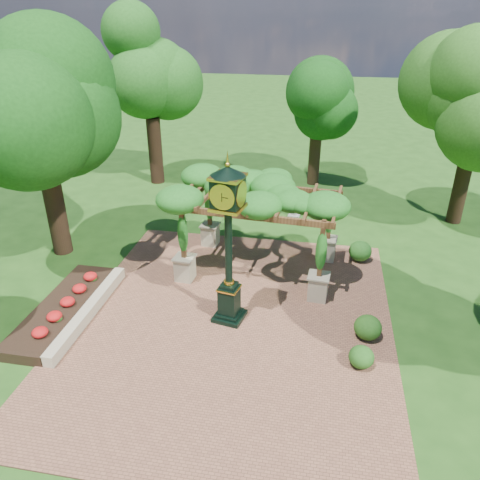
# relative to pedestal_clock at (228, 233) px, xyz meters

# --- Properties ---
(ground) EXTENTS (120.00, 120.00, 0.00)m
(ground) POSITION_rel_pedestal_clock_xyz_m (0.11, -1.17, -3.09)
(ground) COLOR #1E4714
(ground) RESTS_ON ground
(brick_plaza) EXTENTS (10.00, 12.00, 0.04)m
(brick_plaza) POSITION_rel_pedestal_clock_xyz_m (0.11, -0.17, -3.07)
(brick_plaza) COLOR brown
(brick_plaza) RESTS_ON ground
(border_wall) EXTENTS (0.35, 5.00, 0.40)m
(border_wall) POSITION_rel_pedestal_clock_xyz_m (-4.49, -0.67, -2.89)
(border_wall) COLOR #C6B793
(border_wall) RESTS_ON ground
(flower_bed) EXTENTS (1.50, 5.00, 0.36)m
(flower_bed) POSITION_rel_pedestal_clock_xyz_m (-5.39, -0.67, -2.91)
(flower_bed) COLOR red
(flower_bed) RESTS_ON ground
(pedestal_clock) EXTENTS (1.20, 1.20, 5.18)m
(pedestal_clock) POSITION_rel_pedestal_clock_xyz_m (0.00, 0.00, 0.00)
(pedestal_clock) COLOR black
(pedestal_clock) RESTS_ON brick_plaza
(pergola) EXTENTS (5.88, 3.99, 3.52)m
(pergola) POSITION_rel_pedestal_clock_xyz_m (0.46, 3.31, -0.20)
(pergola) COLOR tan
(pergola) RESTS_ON brick_plaza
(sundial) EXTENTS (0.60, 0.60, 0.95)m
(sundial) POSITION_rel_pedestal_clock_xyz_m (1.42, 8.59, -2.68)
(sundial) COLOR gray
(sundial) RESTS_ON ground
(shrub_front) EXTENTS (0.78, 0.78, 0.63)m
(shrub_front) POSITION_rel_pedestal_clock_xyz_m (4.03, -1.53, -2.74)
(shrub_front) COLOR #205117
(shrub_front) RESTS_ON brick_plaza
(shrub_mid) EXTENTS (0.88, 0.88, 0.74)m
(shrub_mid) POSITION_rel_pedestal_clock_xyz_m (4.28, -0.22, -2.68)
(shrub_mid) COLOR #245417
(shrub_mid) RESTS_ON brick_plaza
(shrub_back) EXTENTS (1.06, 1.06, 0.79)m
(shrub_back) POSITION_rel_pedestal_clock_xyz_m (4.28, 4.67, -2.66)
(shrub_back) COLOR #2A691E
(shrub_back) RESTS_ON brick_plaza
(tree_west_near) EXTENTS (4.47, 4.47, 8.99)m
(tree_west_near) POSITION_rel_pedestal_clock_xyz_m (-7.62, 3.33, 3.07)
(tree_west_near) COLOR #322014
(tree_west_near) RESTS_ON ground
(tree_west_far) EXTENTS (3.82, 3.82, 9.36)m
(tree_west_far) POSITION_rel_pedestal_clock_xyz_m (-6.62, 12.08, 3.29)
(tree_west_far) COLOR black
(tree_west_far) RESTS_ON ground
(tree_north) EXTENTS (3.36, 3.36, 7.13)m
(tree_north) POSITION_rel_pedestal_clock_xyz_m (2.09, 13.40, 1.77)
(tree_north) COLOR #382516
(tree_north) RESTS_ON ground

